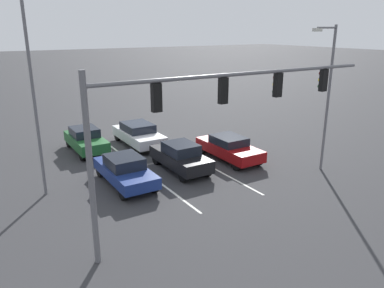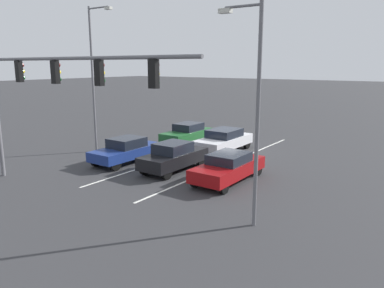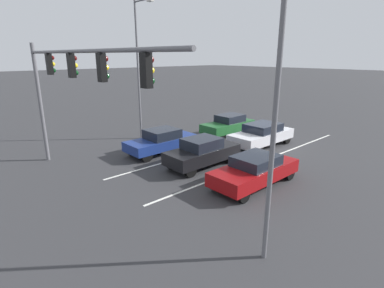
# 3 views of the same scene
# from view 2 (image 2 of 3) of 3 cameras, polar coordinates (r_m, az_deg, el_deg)

# --- Properties ---
(ground_plane) EXTENTS (240.00, 240.00, 0.00)m
(ground_plane) POSITION_cam_2_polar(r_m,az_deg,el_deg) (24.81, 4.98, -1.13)
(ground_plane) COLOR #333335
(lane_stripe_left_divider) EXTENTS (0.12, 16.37, 0.01)m
(lane_stripe_left_divider) POSITION_cam_2_polar(r_m,az_deg,el_deg) (22.13, 6.00, -2.76)
(lane_stripe_left_divider) COLOR silver
(lane_stripe_left_divider) RESTS_ON ground_plane
(lane_stripe_center_divider) EXTENTS (0.12, 16.37, 0.01)m
(lane_stripe_center_divider) POSITION_cam_2_polar(r_m,az_deg,el_deg) (23.96, -1.26, -1.55)
(lane_stripe_center_divider) COLOR silver
(lane_stripe_center_divider) RESTS_ON ground_plane
(car_maroon_leftlane_front) EXTENTS (1.79, 4.58, 1.40)m
(car_maroon_leftlane_front) POSITION_cam_2_polar(r_m,az_deg,el_deg) (18.42, 5.58, -3.47)
(car_maroon_leftlane_front) COLOR maroon
(car_maroon_leftlane_front) RESTS_ON ground_plane
(car_navy_rightlane_front) EXTENTS (1.80, 4.45, 1.46)m
(car_navy_rightlane_front) POSITION_cam_2_polar(r_m,az_deg,el_deg) (22.14, -9.93, -0.88)
(car_navy_rightlane_front) COLOR navy
(car_navy_rightlane_front) RESTS_ON ground_plane
(car_black_midlane_front) EXTENTS (1.71, 4.22, 1.55)m
(car_black_midlane_front) POSITION_cam_2_polar(r_m,az_deg,el_deg) (20.16, -2.82, -1.88)
(car_black_midlane_front) COLOR black
(car_black_midlane_front) RESTS_ON ground_plane
(car_darkgreen_rightlane_second) EXTENTS (1.72, 4.25, 1.51)m
(car_darkgreen_rightlane_second) POSITION_cam_2_polar(r_m,az_deg,el_deg) (26.84, -0.75, 1.62)
(car_darkgreen_rightlane_second) COLOR #1E5928
(car_darkgreen_rightlane_second) RESTS_ON ground_plane
(car_silver_midlane_second) EXTENTS (1.92, 4.73, 1.49)m
(car_silver_midlane_second) POSITION_cam_2_polar(r_m,az_deg,el_deg) (24.59, 4.83, 0.62)
(car_silver_midlane_second) COLOR silver
(car_silver_midlane_second) RESTS_ON ground_plane
(traffic_signal_gantry) EXTENTS (12.39, 0.37, 6.33)m
(traffic_signal_gantry) POSITION_cam_2_polar(r_m,az_deg,el_deg) (17.15, -21.11, 8.59)
(traffic_signal_gantry) COLOR slate
(traffic_signal_gantry) RESTS_ON ground_plane
(street_lamp_right_shoulder) EXTENTS (2.01, 0.24, 9.11)m
(street_lamp_right_shoulder) POSITION_cam_2_polar(r_m,az_deg,el_deg) (24.73, -14.65, 10.64)
(street_lamp_right_shoulder) COLOR slate
(street_lamp_right_shoulder) RESTS_ON ground_plane
(street_lamp_left_shoulder) EXTENTS (1.62, 0.24, 7.64)m
(street_lamp_left_shoulder) POSITION_cam_2_polar(r_m,az_deg,el_deg) (12.80, 9.37, 6.30)
(street_lamp_left_shoulder) COLOR slate
(street_lamp_left_shoulder) RESTS_ON ground_plane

